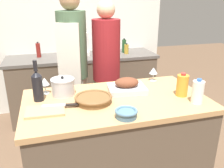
{
  "coord_description": "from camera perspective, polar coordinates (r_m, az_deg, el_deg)",
  "views": [
    {
      "loc": [
        -0.49,
        -1.62,
        1.67
      ],
      "look_at": [
        0.0,
        0.12,
        1.0
      ],
      "focal_mm": 38.0,
      "sensor_mm": 36.0,
      "label": 1
    }
  ],
  "objects": [
    {
      "name": "kitchen_island",
      "position": [
        2.08,
        0.92,
        -15.27
      ],
      "size": [
        1.41,
        0.79,
        0.92
      ],
      "color": "brown",
      "rests_on": "ground_plane"
    },
    {
      "name": "roasting_pan",
      "position": [
        1.97,
        3.56,
        -0.53
      ],
      "size": [
        0.33,
        0.27,
        0.12
      ],
      "color": "#BCBCC1",
      "rests_on": "kitchen_island"
    },
    {
      "name": "wine_glass_left",
      "position": [
        2.25,
        9.95,
        3.08
      ],
      "size": [
        0.08,
        0.08,
        0.13
      ],
      "color": "silver",
      "rests_on": "kitchen_island"
    },
    {
      "name": "person_cook_aproned",
      "position": [
        2.61,
        -9.3,
        4.65
      ],
      "size": [
        0.32,
        0.34,
        1.74
      ],
      "rotation": [
        0.0,
        0.0,
        -0.41
      ],
      "color": "beige",
      "rests_on": "ground_plane"
    },
    {
      "name": "stock_pot",
      "position": [
        1.93,
        -11.71,
        -0.67
      ],
      "size": [
        0.19,
        0.19,
        0.16
      ],
      "color": "#B7B7BC",
      "rests_on": "kitchen_island"
    },
    {
      "name": "back_counter",
      "position": [
        3.51,
        -6.74,
        -0.28
      ],
      "size": [
        2.09,
        0.6,
        0.89
      ],
      "color": "brown",
      "rests_on": "ground_plane"
    },
    {
      "name": "mixing_bowl",
      "position": [
        1.56,
        3.44,
        -7.02
      ],
      "size": [
        0.15,
        0.15,
        0.06
      ],
      "color": "slate",
      "rests_on": "kitchen_island"
    },
    {
      "name": "cutting_board",
      "position": [
        1.7,
        -15.76,
        -6.27
      ],
      "size": [
        0.27,
        0.19,
        0.02
      ],
      "color": "tan",
      "rests_on": "kitchen_island"
    },
    {
      "name": "stand_mixer",
      "position": [
        3.36,
        -7.13,
        9.03
      ],
      "size": [
        0.18,
        0.14,
        0.31
      ],
      "color": "silver",
      "rests_on": "back_counter"
    },
    {
      "name": "back_wall",
      "position": [
        3.65,
        -8.21,
        13.87
      ],
      "size": [
        2.59,
        0.1,
        2.55
      ],
      "color": "silver",
      "rests_on": "ground_plane"
    },
    {
      "name": "wine_glass_right",
      "position": [
        1.99,
        -15.92,
        0.48
      ],
      "size": [
        0.08,
        0.08,
        0.13
      ],
      "color": "silver",
      "rests_on": "kitchen_island"
    },
    {
      "name": "condiment_bottle_extra",
      "position": [
        3.46,
        3.49,
        8.39
      ],
      "size": [
        0.06,
        0.06,
        0.15
      ],
      "color": "#B28E2D",
      "rests_on": "back_counter"
    },
    {
      "name": "condiment_bottle_short",
      "position": [
        3.39,
        -17.3,
        7.78
      ],
      "size": [
        0.06,
        0.06,
        0.21
      ],
      "color": "maroon",
      "rests_on": "back_counter"
    },
    {
      "name": "wine_bottle_green",
      "position": [
        1.86,
        -17.51,
        -0.25
      ],
      "size": [
        0.08,
        0.08,
        0.32
      ],
      "color": "black",
      "rests_on": "kitchen_island"
    },
    {
      "name": "knife_chef",
      "position": [
        1.73,
        -11.84,
        -4.98
      ],
      "size": [
        0.27,
        0.07,
        0.01
      ],
      "color": "#B7B7BC",
      "rests_on": "cutting_board"
    },
    {
      "name": "juice_jug",
      "position": [
        1.95,
        16.55,
        -0.31
      ],
      "size": [
        0.09,
        0.09,
        0.19
      ],
      "color": "orange",
      "rests_on": "kitchen_island"
    },
    {
      "name": "person_cook_guest",
      "position": [
        2.66,
        -1.35,
        3.83
      ],
      "size": [
        0.3,
        0.3,
        1.64
      ],
      "rotation": [
        0.0,
        0.0,
        0.38
      ],
      "color": "beige",
      "rests_on": "ground_plane"
    },
    {
      "name": "condiment_bottle_tall",
      "position": [
        3.54,
        2.91,
        9.13
      ],
      "size": [
        0.06,
        0.06,
        0.21
      ],
      "color": "#234C28",
      "rests_on": "back_counter"
    },
    {
      "name": "milk_jug",
      "position": [
        1.86,
        19.93,
        -1.8
      ],
      "size": [
        0.09,
        0.09,
        0.19
      ],
      "color": "white",
      "rests_on": "kitchen_island"
    },
    {
      "name": "wicker_basket",
      "position": [
        1.77,
        -4.49,
        -3.6
      ],
      "size": [
        0.28,
        0.28,
        0.06
      ],
      "color": "brown",
      "rests_on": "kitchen_island"
    }
  ]
}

